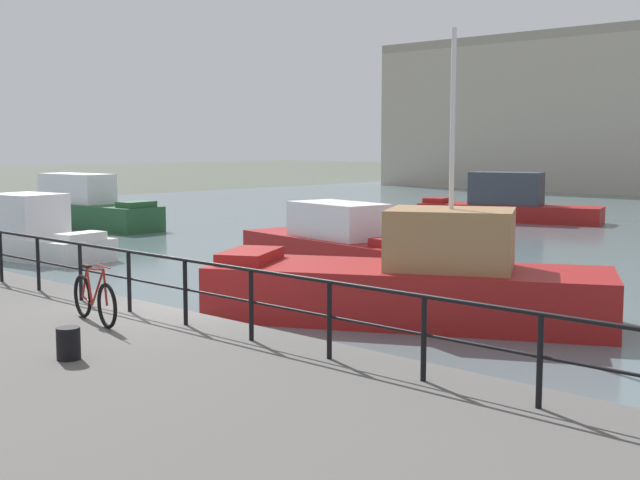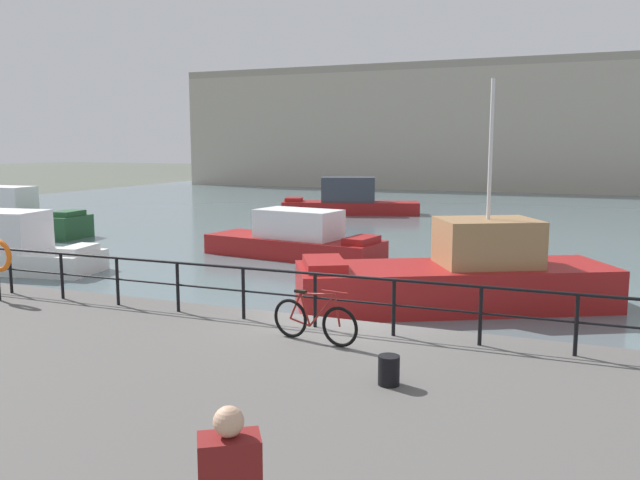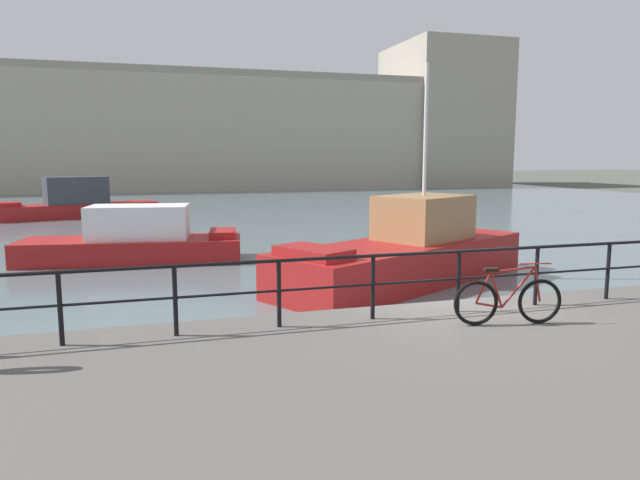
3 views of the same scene
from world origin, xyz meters
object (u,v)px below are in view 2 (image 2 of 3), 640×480
object	(u,v)px
harbor_building	(604,124)
parked_bicycle	(314,321)
moored_white_yacht	(349,201)
mooring_bollard	(389,370)
moored_blue_motorboat	(459,278)
moored_harbor_tender	(7,217)
moored_cabin_cruiser	(296,240)
moored_red_daysailer	(13,250)

from	to	relation	value
harbor_building	parked_bicycle	size ratio (longest dim) A/B	40.68
moored_white_yacht	mooring_bollard	size ratio (longest dim) A/B	19.78
harbor_building	mooring_bollard	xyz separation A→B (m)	(-4.19, -58.74, -5.24)
harbor_building	moored_blue_motorboat	xyz separation A→B (m)	(-4.61, -50.54, -5.46)
harbor_building	mooring_bollard	bearing A→B (deg)	-94.08
moored_white_yacht	mooring_bollard	world-z (taller)	moored_white_yacht
harbor_building	moored_harbor_tender	distance (m)	52.43
moored_cabin_cruiser	moored_white_yacht	distance (m)	16.15
moored_cabin_cruiser	moored_harbor_tender	size ratio (longest dim) A/B	0.92
harbor_building	moored_cabin_cruiser	distance (m)	46.87
parked_bicycle	mooring_bollard	distance (m)	2.38
moored_blue_motorboat	harbor_building	bearing A→B (deg)	-123.47
harbor_building	moored_cabin_cruiser	world-z (taller)	harbor_building
moored_white_yacht	moored_red_daysailer	bearing A→B (deg)	60.60
moored_red_daysailer	mooring_bollard	world-z (taller)	moored_red_daysailer
parked_bicycle	moored_cabin_cruiser	bearing A→B (deg)	126.07
moored_cabin_cruiser	moored_harbor_tender	bearing A→B (deg)	-172.84
mooring_bollard	moored_blue_motorboat	bearing A→B (deg)	92.89
harbor_building	moored_red_daysailer	bearing A→B (deg)	-111.15
moored_cabin_cruiser	moored_white_yacht	world-z (taller)	moored_white_yacht
moored_red_daysailer	moored_cabin_cruiser	bearing A→B (deg)	28.60
moored_cabin_cruiser	parked_bicycle	size ratio (longest dim) A/B	4.19
harbor_building	moored_harbor_tender	bearing A→B (deg)	-121.44
moored_red_daysailer	mooring_bollard	bearing A→B (deg)	-34.88
moored_cabin_cruiser	moored_blue_motorboat	bearing A→B (deg)	-28.42
moored_harbor_tender	moored_white_yacht	bearing A→B (deg)	47.46
moored_white_yacht	moored_blue_motorboat	distance (m)	23.79
moored_blue_motorboat	parked_bicycle	world-z (taller)	moored_blue_motorboat
moored_cabin_cruiser	parked_bicycle	distance (m)	13.51
moored_cabin_cruiser	moored_blue_motorboat	world-z (taller)	moored_blue_motorboat
parked_bicycle	mooring_bollard	bearing A→B (deg)	-29.48
moored_cabin_cruiser	moored_white_yacht	bearing A→B (deg)	111.26
moored_harbor_tender	moored_blue_motorboat	xyz separation A→B (m)	(22.59, -6.04, -0.08)
moored_cabin_cruiser	moored_blue_motorboat	size ratio (longest dim) A/B	0.86
harbor_building	mooring_bollard	distance (m)	59.12
moored_white_yacht	moored_blue_motorboat	size ratio (longest dim) A/B	1.02
moored_harbor_tender	mooring_bollard	xyz separation A→B (m)	(23.01, -14.24, 0.14)
moored_red_daysailer	mooring_bollard	size ratio (longest dim) A/B	14.58
moored_cabin_cruiser	mooring_bollard	distance (m)	15.69
moored_cabin_cruiser	moored_blue_motorboat	distance (m)	9.06
moored_harbor_tender	parked_bicycle	bearing A→B (deg)	-35.32
moored_harbor_tender	harbor_building	bearing A→B (deg)	54.20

